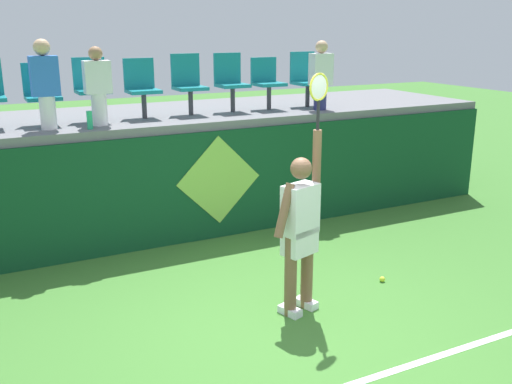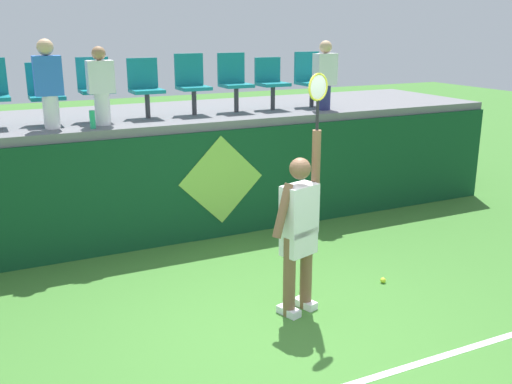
{
  "view_description": "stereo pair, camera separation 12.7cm",
  "coord_description": "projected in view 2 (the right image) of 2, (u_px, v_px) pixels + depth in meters",
  "views": [
    {
      "loc": [
        -2.67,
        -4.57,
        2.95
      ],
      "look_at": [
        0.15,
        0.99,
        1.16
      ],
      "focal_mm": 40.85,
      "sensor_mm": 36.0,
      "label": 1
    },
    {
      "loc": [
        -2.56,
        -4.63,
        2.95
      ],
      "look_at": [
        0.15,
        0.99,
        1.16
      ],
      "focal_mm": 40.85,
      "sensor_mm": 36.0,
      "label": 2
    }
  ],
  "objects": [
    {
      "name": "ground_plane",
      "position": [
        285.0,
        328.0,
        5.89
      ],
      "size": [
        40.0,
        40.0,
        0.0
      ],
      "primitive_type": "plane",
      "color": "#3D752D"
    },
    {
      "name": "court_back_wall",
      "position": [
        189.0,
        187.0,
        8.13
      ],
      "size": [
        10.72,
        0.2,
        1.55
      ],
      "primitive_type": "cube",
      "color": "#0F4223",
      "rests_on": "ground_plane"
    },
    {
      "name": "spectator_platform",
      "position": [
        162.0,
        116.0,
        8.91
      ],
      "size": [
        10.72,
        2.44,
        0.12
      ],
      "primitive_type": "cube",
      "color": "slate",
      "rests_on": "court_back_wall"
    },
    {
      "name": "tennis_player",
      "position": [
        299.0,
        227.0,
        5.99
      ],
      "size": [
        0.73,
        0.36,
        2.51
      ],
      "color": "white",
      "rests_on": "ground_plane"
    },
    {
      "name": "tennis_ball",
      "position": [
        383.0,
        280.0,
        6.92
      ],
      "size": [
        0.07,
        0.07,
        0.07
      ],
      "primitive_type": "sphere",
      "color": "#D1E533",
      "rests_on": "ground_plane"
    },
    {
      "name": "water_bottle",
      "position": [
        92.0,
        120.0,
        7.47
      ],
      "size": [
        0.07,
        0.07,
        0.23
      ],
      "primitive_type": "cylinder",
      "color": "#26B272",
      "rests_on": "spectator_platform"
    },
    {
      "name": "stadium_chair_1",
      "position": [
        46.0,
        91.0,
        7.74
      ],
      "size": [
        0.44,
        0.42,
        0.81
      ],
      "color": "#38383D",
      "rests_on": "spectator_platform"
    },
    {
      "name": "stadium_chair_2",
      "position": [
        95.0,
        85.0,
        8.0
      ],
      "size": [
        0.44,
        0.42,
        0.86
      ],
      "color": "#38383D",
      "rests_on": "spectator_platform"
    },
    {
      "name": "stadium_chair_3",
      "position": [
        145.0,
        85.0,
        8.3
      ],
      "size": [
        0.44,
        0.42,
        0.83
      ],
      "color": "#38383D",
      "rests_on": "spectator_platform"
    },
    {
      "name": "stadium_chair_4",
      "position": [
        192.0,
        81.0,
        8.59
      ],
      "size": [
        0.44,
        0.42,
        0.88
      ],
      "color": "#38383D",
      "rests_on": "spectator_platform"
    },
    {
      "name": "stadium_chair_5",
      "position": [
        234.0,
        79.0,
        8.87
      ],
      "size": [
        0.44,
        0.42,
        0.88
      ],
      "color": "#38383D",
      "rests_on": "spectator_platform"
    },
    {
      "name": "stadium_chair_6",
      "position": [
        271.0,
        80.0,
        9.14
      ],
      "size": [
        0.44,
        0.42,
        0.8
      ],
      "color": "#38383D",
      "rests_on": "spectator_platform"
    },
    {
      "name": "stadium_chair_7",
      "position": [
        310.0,
        77.0,
        9.44
      ],
      "size": [
        0.44,
        0.42,
        0.87
      ],
      "color": "#38383D",
      "rests_on": "spectator_platform"
    },
    {
      "name": "spectator_0",
      "position": [
        48.0,
        82.0,
        7.35
      ],
      "size": [
        0.34,
        0.21,
        1.13
      ],
      "color": "white",
      "rests_on": "spectator_platform"
    },
    {
      "name": "spectator_1",
      "position": [
        101.0,
        85.0,
        7.64
      ],
      "size": [
        0.34,
        0.2,
        1.02
      ],
      "color": "white",
      "rests_on": "spectator_platform"
    },
    {
      "name": "spectator_2",
      "position": [
        325.0,
        74.0,
        9.02
      ],
      "size": [
        0.34,
        0.2,
        1.06
      ],
      "color": "navy",
      "rests_on": "spectator_platform"
    },
    {
      "name": "wall_signage_mount",
      "position": [
        222.0,
        237.0,
        8.44
      ],
      "size": [
        1.27,
        0.01,
        1.49
      ],
      "color": "#0F4223",
      "rests_on": "ground_plane"
    }
  ]
}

